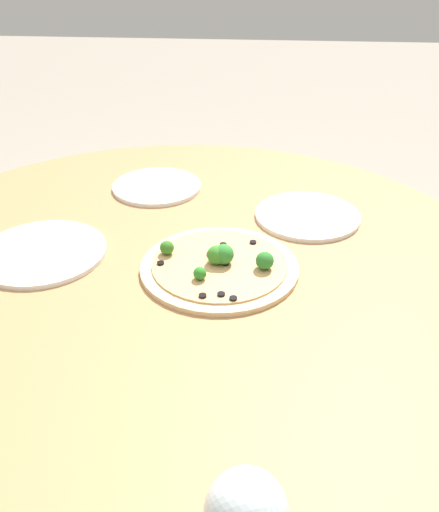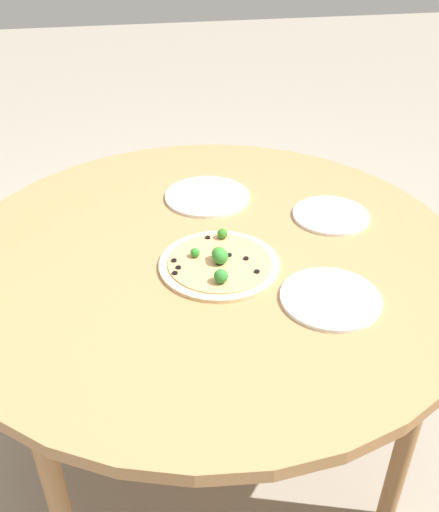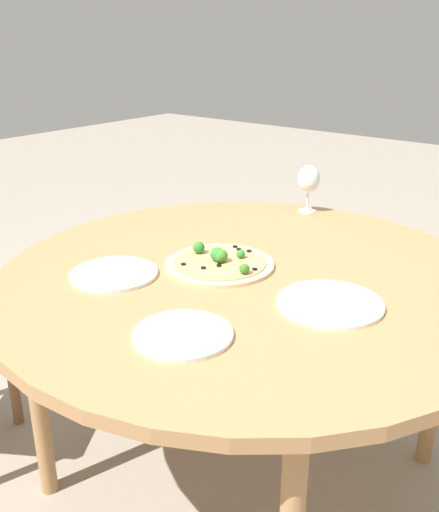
% 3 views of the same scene
% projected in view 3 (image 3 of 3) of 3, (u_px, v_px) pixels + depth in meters
% --- Properties ---
extents(ground_plane, '(12.00, 12.00, 0.00)m').
position_uv_depth(ground_plane, '(243.00, 473.00, 1.82)').
color(ground_plane, gray).
extents(dining_table, '(1.37, 1.37, 0.70)m').
position_uv_depth(dining_table, '(246.00, 289.00, 1.58)').
color(dining_table, '#A87A4C').
rests_on(dining_table, ground_plane).
extents(pizza, '(0.31, 0.31, 0.05)m').
position_uv_depth(pizza, '(219.00, 262.00, 1.60)').
color(pizza, '#DBBC89').
rests_on(pizza, dining_table).
extents(wine_glass, '(0.08, 0.08, 0.17)m').
position_uv_depth(wine_glass, '(309.00, 180.00, 2.04)').
color(wine_glass, silver).
rests_on(wine_glass, dining_table).
extents(plate_near, '(0.24, 0.24, 0.01)m').
position_uv_depth(plate_near, '(114.00, 274.00, 1.54)').
color(plate_near, silver).
rests_on(plate_near, dining_table).
extents(plate_far, '(0.22, 0.22, 0.01)m').
position_uv_depth(plate_far, '(183.00, 334.00, 1.23)').
color(plate_far, silver).
rests_on(plate_far, dining_table).
extents(plate_side, '(0.26, 0.26, 0.01)m').
position_uv_depth(plate_side, '(330.00, 303.00, 1.37)').
color(plate_side, silver).
rests_on(plate_side, dining_table).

